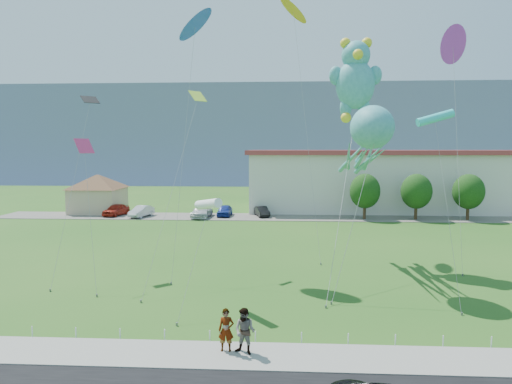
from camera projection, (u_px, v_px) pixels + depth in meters
The scene contains 27 objects.
ground at pixel (279, 331), 21.07m from camera, with size 160.00×160.00×0.00m, color #235517.
sidewalk at pixel (278, 357), 18.33m from camera, with size 80.00×2.50×0.10m, color gray.
parking_strip at pixel (280, 217), 55.85m from camera, with size 70.00×6.00×0.06m, color #59544C.
hill_ridge at pixel (281, 135), 139.16m from camera, with size 160.00×50.00×25.00m, color slate.
pavilion at pixel (98, 190), 59.88m from camera, with size 9.20×9.20×5.00m.
warehouse at pixel (469, 180), 62.97m from camera, with size 61.00×15.00×8.20m.
rope_fence at pixel (278, 337), 19.75m from camera, with size 26.05×0.05×0.50m.
tree_near at pixel (365, 191), 53.99m from camera, with size 3.60×3.60×5.47m.
tree_mid at pixel (416, 191), 53.65m from camera, with size 3.60×3.60×5.47m.
tree_far at pixel (469, 192), 53.32m from camera, with size 3.60×3.60×5.47m.
pedestrian_left at pixel (226, 330), 18.71m from camera, with size 0.64×0.42×1.76m, color gray.
pedestrian_right at pixel (245, 331), 18.44m from camera, with size 0.91×0.71×1.88m, color gray.
parked_car_red at pixel (116, 210), 57.06m from camera, with size 1.72×4.27×1.46m, color #A82114.
parked_car_silver at pixel (141, 211), 55.99m from camera, with size 1.42×4.06×1.34m, color #B4B5BC.
parked_car_white at pixel (202, 211), 55.64m from camera, with size 2.05×5.03×1.46m, color silver.
parked_car_blue at pixel (225, 210), 56.66m from camera, with size 1.60×3.99×1.36m, color navy.
parked_car_black at pixel (262, 211), 56.41m from camera, with size 1.29×3.69×1.22m, color black.
octopus_kite at pixel (367, 141), 28.87m from camera, with size 4.05×11.02×10.99m.
teddy_bear_kite at pixel (355, 78), 33.58m from camera, with size 5.02×12.32×16.49m.
small_kite_yellow at pixel (192, 117), 31.61m from camera, with size 2.33×9.62×12.57m.
small_kite_blue at pixel (194, 30), 31.79m from camera, with size 1.80×6.04×17.74m.
small_kite_white at pixel (208, 205), 24.28m from camera, with size 1.34×4.40×5.89m.
small_kite_orange at pixel (294, 16), 38.73m from camera, with size 2.88×8.44×20.87m.
small_kite_cyan at pixel (435, 119), 26.75m from camera, with size 0.50×5.90×10.64m.
small_kite_purple at pixel (453, 49), 34.71m from camera, with size 2.01×7.06×17.00m.
small_kite_pink at pixel (85, 159), 28.60m from camera, with size 2.75×4.40×9.01m.
small_kite_black at pixel (86, 119), 31.41m from camera, with size 1.29×6.98×12.27m.
Camera 1 is at (0.09, -20.39, 8.40)m, focal length 32.00 mm.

